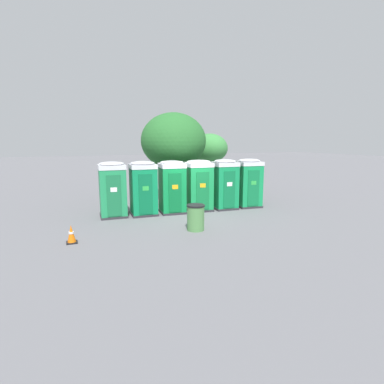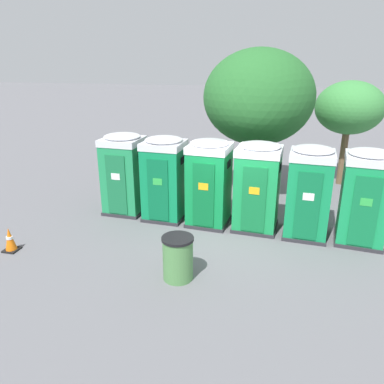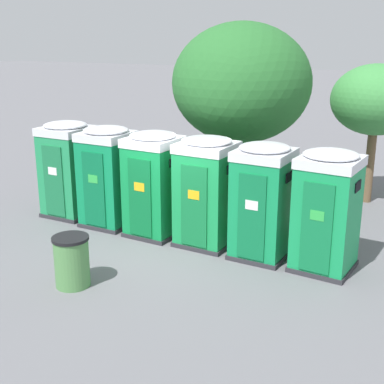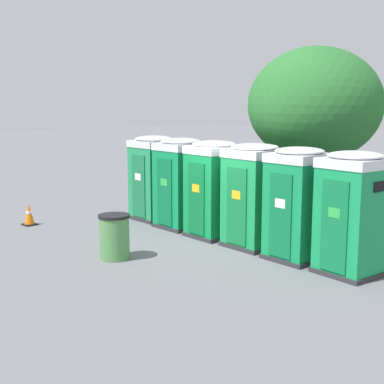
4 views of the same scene
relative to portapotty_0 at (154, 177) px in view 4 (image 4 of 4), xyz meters
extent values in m
plane|color=slate|center=(3.42, -0.79, -1.28)|extent=(120.00, 120.00, 0.00)
cube|color=#2D2D33|center=(0.00, 0.01, -1.23)|extent=(1.25, 1.25, 0.10)
cube|color=#219053|center=(0.00, 0.01, -0.13)|extent=(1.19, 1.19, 2.10)
cube|color=#1A7041|center=(-0.03, -0.58, -0.21)|extent=(0.63, 0.06, 1.85)
cube|color=white|center=(-0.03, -0.60, 0.07)|extent=(0.28, 0.02, 0.20)
cube|color=black|center=(0.58, -0.02, 0.60)|extent=(0.04, 0.36, 0.20)
cube|color=silver|center=(0.00, 0.01, 1.02)|extent=(1.23, 1.23, 0.20)
ellipsoid|color=silver|center=(0.00, 0.01, 1.17)|extent=(1.17, 1.17, 0.18)
cube|color=#2D2D33|center=(1.38, -0.18, -1.23)|extent=(1.25, 1.25, 0.10)
cube|color=#0F874D|center=(1.38, -0.18, -0.13)|extent=(1.19, 1.19, 2.10)
cube|color=#0C693C|center=(1.35, -0.76, -0.21)|extent=(0.63, 0.06, 1.85)
cube|color=green|center=(1.35, -0.78, 0.07)|extent=(0.28, 0.02, 0.20)
cube|color=black|center=(1.96, -0.21, 0.60)|extent=(0.04, 0.36, 0.20)
cube|color=silver|center=(1.38, -0.18, 1.02)|extent=(1.23, 1.23, 0.20)
ellipsoid|color=silver|center=(1.38, -0.18, 1.17)|extent=(1.17, 1.17, 0.18)
cube|color=#2D2D33|center=(2.77, -0.30, -1.23)|extent=(1.27, 1.29, 0.10)
cube|color=#118A42|center=(2.77, -0.30, -0.13)|extent=(1.21, 1.23, 2.10)
cube|color=#0D6C33|center=(2.72, -0.88, -0.21)|extent=(0.62, 0.08, 1.85)
cube|color=yellow|center=(2.72, -0.90, 0.07)|extent=(0.28, 0.03, 0.20)
cube|color=black|center=(3.34, -0.34, 0.60)|extent=(0.05, 0.36, 0.20)
cube|color=silver|center=(2.77, -0.30, 1.02)|extent=(1.25, 1.27, 0.20)
ellipsoid|color=silver|center=(2.77, -0.30, 1.17)|extent=(1.19, 1.20, 0.18)
cube|color=#2D2D33|center=(4.16, -0.33, -1.23)|extent=(1.32, 1.29, 0.10)
cube|color=#19944A|center=(4.16, -0.33, -0.13)|extent=(1.26, 1.23, 2.10)
cube|color=#13733A|center=(4.11, -0.91, -0.21)|extent=(0.65, 0.08, 1.85)
cube|color=yellow|center=(4.11, -0.93, 0.07)|extent=(0.28, 0.03, 0.20)
cube|color=black|center=(4.76, -0.38, 0.60)|extent=(0.05, 0.36, 0.20)
cube|color=silver|center=(4.16, -0.33, 1.02)|extent=(1.30, 1.26, 0.20)
ellipsoid|color=silver|center=(4.16, -0.33, 1.17)|extent=(1.23, 1.20, 0.18)
cube|color=#2D2D33|center=(5.54, -0.48, -1.23)|extent=(1.25, 1.28, 0.10)
cube|color=#138D4D|center=(5.54, -0.48, -0.13)|extent=(1.19, 1.22, 2.10)
cube|color=#0F6E3C|center=(5.50, -1.06, -0.21)|extent=(0.61, 0.07, 1.85)
cube|color=white|center=(5.50, -1.08, 0.07)|extent=(0.28, 0.03, 0.20)
cube|color=black|center=(6.11, -0.52, 0.60)|extent=(0.05, 0.36, 0.20)
cube|color=silver|center=(5.54, -0.48, 1.02)|extent=(1.22, 1.25, 0.20)
ellipsoid|color=silver|center=(5.54, -0.48, 1.17)|extent=(1.16, 1.19, 0.18)
cube|color=#2D2D33|center=(6.93, -0.55, -1.23)|extent=(1.32, 1.33, 0.10)
cube|color=#169550|center=(6.93, -0.55, -0.13)|extent=(1.26, 1.26, 2.10)
cube|color=#11743E|center=(6.86, -1.13, -0.21)|extent=(0.62, 0.10, 1.85)
cube|color=green|center=(6.86, -1.15, 0.07)|extent=(0.28, 0.04, 0.20)
cube|color=black|center=(7.51, -0.62, 0.60)|extent=(0.07, 0.36, 0.20)
cube|color=silver|center=(6.93, -0.55, 1.02)|extent=(1.30, 1.30, 0.20)
ellipsoid|color=silver|center=(6.93, -0.55, 1.17)|extent=(1.24, 1.24, 0.18)
cylinder|color=#4C3826|center=(3.87, 2.61, 0.01)|extent=(0.27, 0.27, 2.58)
ellipsoid|color=#286B2D|center=(3.87, 2.61, 2.17)|extent=(3.72, 3.72, 3.19)
cylinder|color=#518C4C|center=(2.67, -3.42, -0.80)|extent=(0.67, 0.67, 0.96)
cylinder|color=black|center=(2.67, -3.42, -0.29)|extent=(0.71, 0.71, 0.06)
cube|color=black|center=(-1.86, -3.17, -1.26)|extent=(0.36, 0.36, 0.04)
cone|color=orange|center=(-1.86, -3.17, -0.94)|extent=(0.28, 0.28, 0.60)
cylinder|color=white|center=(-1.86, -3.17, -0.91)|extent=(0.17, 0.17, 0.07)
camera|label=1|loc=(-1.82, -13.85, 2.20)|focal=28.00mm
camera|label=2|loc=(4.64, -10.47, 3.40)|focal=35.00mm
camera|label=3|loc=(8.82, -11.04, 3.51)|focal=50.00mm
camera|label=4|loc=(12.30, -10.33, 2.17)|focal=50.00mm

